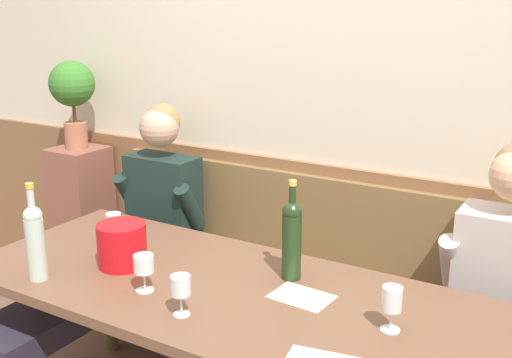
# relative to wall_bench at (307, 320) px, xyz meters

# --- Properties ---
(room_wall_back) EXTENTS (6.80, 0.08, 2.80)m
(room_wall_back) POSITION_rel_wall_bench_xyz_m (0.00, 0.26, 1.12)
(room_wall_back) COLOR beige
(room_wall_back) RESTS_ON ground
(wood_wainscot_panel) EXTENTS (6.80, 0.03, 0.99)m
(wood_wainscot_panel) POSITION_rel_wall_bench_xyz_m (0.00, 0.21, 0.22)
(wood_wainscot_panel) COLOR brown
(wood_wainscot_panel) RESTS_ON ground
(wall_bench) EXTENTS (2.38, 0.42, 0.94)m
(wall_bench) POSITION_rel_wall_bench_xyz_m (0.00, 0.00, 0.00)
(wall_bench) COLOR brown
(wall_bench) RESTS_ON ground
(dining_table) EXTENTS (2.08, 0.84, 0.73)m
(dining_table) POSITION_rel_wall_bench_xyz_m (0.00, -0.67, 0.37)
(dining_table) COLOR brown
(dining_table) RESTS_ON ground
(person_center_left_seat) EXTENTS (0.48, 1.25, 1.25)m
(person_center_left_seat) POSITION_rel_wall_bench_xyz_m (-0.83, -0.38, 0.32)
(person_center_left_seat) COLOR #273430
(person_center_left_seat) RESTS_ON ground
(person_left_seat) EXTENTS (0.48, 1.25, 1.24)m
(person_left_seat) POSITION_rel_wall_bench_xyz_m (0.85, -0.36, 0.33)
(person_left_seat) COLOR #263537
(person_left_seat) RESTS_ON ground
(ice_bucket) EXTENTS (0.19, 0.19, 0.17)m
(ice_bucket) POSITION_rel_wall_bench_xyz_m (-0.47, -0.71, 0.54)
(ice_bucket) COLOR red
(ice_bucket) RESTS_ON dining_table
(wine_bottle_clear_water) EXTENTS (0.07, 0.07, 0.38)m
(wine_bottle_clear_water) POSITION_rel_wall_bench_xyz_m (-0.65, -0.97, 0.61)
(wine_bottle_clear_water) COLOR #B7CBBF
(wine_bottle_clear_water) RESTS_ON dining_table
(wine_bottle_amber_mid) EXTENTS (0.07, 0.07, 0.38)m
(wine_bottle_amber_mid) POSITION_rel_wall_bench_xyz_m (0.16, -0.47, 0.61)
(wine_bottle_amber_mid) COLOR #20361A
(wine_bottle_amber_mid) RESTS_ON dining_table
(wine_glass_by_bottle) EXTENTS (0.07, 0.07, 0.14)m
(wine_glass_by_bottle) POSITION_rel_wall_bench_xyz_m (-0.02, -0.91, 0.55)
(wine_glass_by_bottle) COLOR silver
(wine_glass_by_bottle) RESTS_ON dining_table
(wine_glass_mid_right) EXTENTS (0.07, 0.07, 0.15)m
(wine_glass_mid_right) POSITION_rel_wall_bench_xyz_m (-0.64, -0.58, 0.55)
(wine_glass_mid_right) COLOR silver
(wine_glass_mid_right) RESTS_ON dining_table
(wine_glass_left_end) EXTENTS (0.07, 0.07, 0.14)m
(wine_glass_left_end) POSITION_rel_wall_bench_xyz_m (-0.24, -0.84, 0.55)
(wine_glass_left_end) COLOR silver
(wine_glass_left_end) RESTS_ON dining_table
(wine_glass_center_rear) EXTENTS (0.06, 0.06, 0.15)m
(wine_glass_center_rear) POSITION_rel_wall_bench_xyz_m (0.61, -0.65, 0.55)
(wine_glass_center_rear) COLOR silver
(wine_glass_center_rear) RESTS_ON dining_table
(tasting_sheet_left_guest) EXTENTS (0.22, 0.16, 0.00)m
(tasting_sheet_left_guest) POSITION_rel_wall_bench_xyz_m (0.26, -0.59, 0.45)
(tasting_sheet_left_guest) COLOR white
(tasting_sheet_left_guest) RESTS_ON dining_table
(corner_pedestal) EXTENTS (0.28, 0.28, 0.93)m
(corner_pedestal) POSITION_rel_wall_bench_xyz_m (-1.49, 0.03, 0.19)
(corner_pedestal) COLOR brown
(corner_pedestal) RESTS_ON ground
(potted_plant) EXTENTS (0.25, 0.25, 0.49)m
(potted_plant) POSITION_rel_wall_bench_xyz_m (-1.49, 0.03, 0.98)
(potted_plant) COLOR #AD664C
(potted_plant) RESTS_ON corner_pedestal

